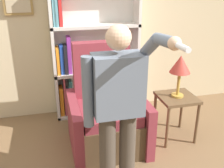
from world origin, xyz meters
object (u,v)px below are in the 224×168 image
object	(u,v)px
armchair	(106,116)
side_table	(176,104)
bookcase	(89,53)
table_lamp	(180,66)
person_standing	(118,106)

from	to	relation	value
armchair	side_table	xyz separation A→B (m)	(0.87, -0.09, 0.10)
bookcase	side_table	distance (m)	1.39
armchair	side_table	world-z (taller)	armchair
bookcase	armchair	bearing A→B (deg)	-85.97
bookcase	table_lamp	world-z (taller)	bookcase
person_standing	side_table	bearing A→B (deg)	36.70
armchair	person_standing	xyz separation A→B (m)	(-0.07, -0.79, 0.53)
bookcase	armchair	world-z (taller)	bookcase
bookcase	table_lamp	bearing A→B (deg)	-45.24
bookcase	person_standing	world-z (taller)	bookcase
armchair	side_table	distance (m)	0.88
armchair	table_lamp	world-z (taller)	armchair
armchair	side_table	bearing A→B (deg)	-5.85
armchair	table_lamp	xyz separation A→B (m)	(0.87, -0.09, 0.59)
armchair	side_table	size ratio (longest dim) A/B	2.12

